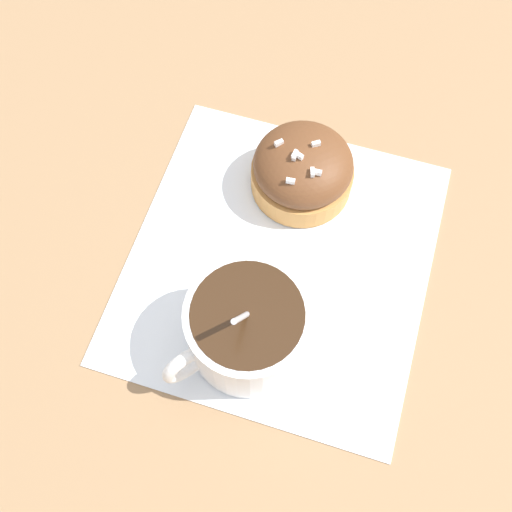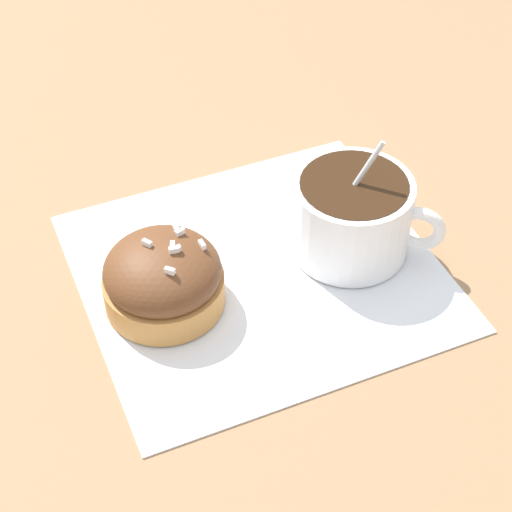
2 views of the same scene
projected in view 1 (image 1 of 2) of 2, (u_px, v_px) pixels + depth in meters
ground_plane at (279, 261)px, 0.49m from camera, size 3.00×3.00×0.00m
paper_napkin at (280, 260)px, 0.49m from camera, size 0.27×0.25×0.00m
coffee_cup at (244, 327)px, 0.43m from camera, size 0.10×0.09×0.10m
frosted_pastry at (303, 169)px, 0.50m from camera, size 0.09×0.09×0.06m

